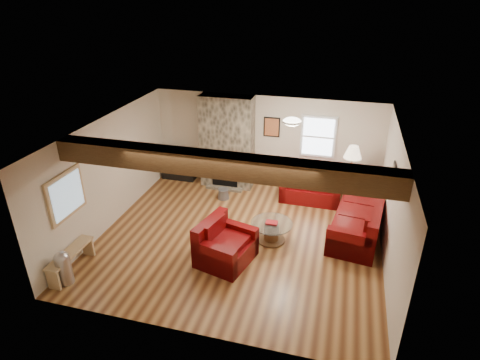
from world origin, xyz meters
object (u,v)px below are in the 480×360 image
object	(u,v)px
floor_lamp	(353,156)
tv_cabinet	(179,171)
loveseat	(311,185)
armchair_red	(226,243)
sofa_three	(358,215)
television	(178,156)
coffee_table	(271,232)

from	to	relation	value
floor_lamp	tv_cabinet	bearing A→B (deg)	173.83
loveseat	armchair_red	world-z (taller)	armchair_red
armchair_red	loveseat	bearing A→B (deg)	-9.70
tv_cabinet	sofa_three	bearing A→B (deg)	-17.99
sofa_three	television	xyz separation A→B (m)	(-4.93, 1.60, 0.24)
tv_cabinet	floor_lamp	bearing A→B (deg)	-6.17
coffee_table	television	xyz separation A→B (m)	(-3.14, 2.41, 0.47)
loveseat	coffee_table	size ratio (longest dim) A/B	1.66
tv_cabinet	floor_lamp	xyz separation A→B (m)	(4.68, -0.51, 1.17)
tv_cabinet	television	bearing A→B (deg)	0.00
sofa_three	armchair_red	size ratio (longest dim) A/B	2.16
coffee_table	floor_lamp	bearing A→B (deg)	51.16
loveseat	floor_lamp	bearing A→B (deg)	-11.91
loveseat	television	distance (m)	3.78
coffee_table	tv_cabinet	bearing A→B (deg)	142.52
sofa_three	armchair_red	bearing A→B (deg)	-47.55
loveseat	coffee_table	bearing A→B (deg)	-105.58
coffee_table	armchair_red	bearing A→B (deg)	-128.70
tv_cabinet	television	size ratio (longest dim) A/B	1.23
armchair_red	floor_lamp	bearing A→B (deg)	-24.37
sofa_three	loveseat	distance (m)	1.75
armchair_red	floor_lamp	distance (m)	3.76
armchair_red	floor_lamp	xyz separation A→B (m)	(2.27, 2.83, 0.97)
loveseat	floor_lamp	xyz separation A→B (m)	(0.92, -0.21, 1.00)
television	coffee_table	bearing A→B (deg)	-37.48
armchair_red	coffee_table	size ratio (longest dim) A/B	1.18
television	armchair_red	bearing A→B (deg)	-54.24
loveseat	floor_lamp	distance (m)	1.37
armchair_red	television	bearing A→B (deg)	50.19
sofa_three	armchair_red	xyz separation A→B (m)	(-2.53, -1.73, -0.01)
sofa_three	tv_cabinet	world-z (taller)	sofa_three
sofa_three	television	bearing A→B (deg)	-99.99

